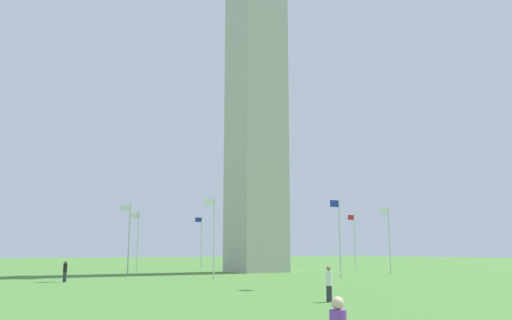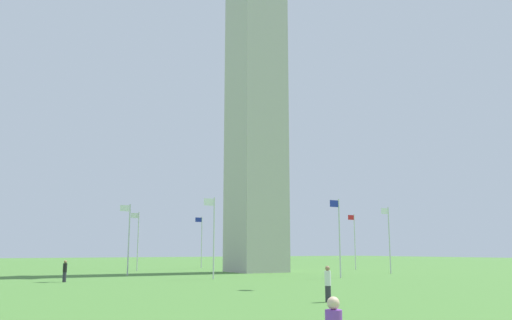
% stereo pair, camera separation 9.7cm
% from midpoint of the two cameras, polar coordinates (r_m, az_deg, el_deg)
% --- Properties ---
extents(ground_plane, '(260.00, 260.00, 0.00)m').
position_cam_midpoint_polar(ground_plane, '(62.44, -0.05, -12.22)').
color(ground_plane, '#477A33').
extents(obelisk_monument, '(5.85, 5.85, 53.22)m').
position_cam_midpoint_polar(obelisk_monument, '(66.85, -0.04, 11.21)').
color(obelisk_monument, '#B7B2A8').
rests_on(obelisk_monument, ground).
extents(flagpole_n, '(1.12, 0.14, 7.33)m').
position_cam_midpoint_polar(flagpole_n, '(56.11, -13.91, -8.07)').
color(flagpole_n, silver).
rests_on(flagpole_n, ground).
extents(flagpole_ne, '(1.12, 0.14, 7.33)m').
position_cam_midpoint_polar(flagpole_ne, '(47.60, -4.75, -8.06)').
color(flagpole_ne, silver).
rests_on(flagpole_ne, ground).
extents(flagpole_e, '(1.12, 0.14, 7.33)m').
position_cam_midpoint_polar(flagpole_e, '(49.74, 9.08, -8.04)').
color(flagpole_e, silver).
rests_on(flagpole_e, ground).
extents(flagpole_se, '(1.12, 0.14, 7.33)m').
position_cam_midpoint_polar(flagpole_se, '(60.42, 14.36, -8.16)').
color(flagpole_se, silver).
rests_on(flagpole_se, ground).
extents(flagpole_s, '(1.12, 0.14, 7.33)m').
position_cam_midpoint_polar(flagpole_s, '(71.46, 10.72, -8.51)').
color(flagpole_s, silver).
rests_on(flagpole_s, ground).
extents(flagpole_sw, '(1.12, 0.14, 7.33)m').
position_cam_midpoint_polar(flagpole_sw, '(77.39, 2.77, -8.76)').
color(flagpole_sw, silver).
rests_on(flagpole_sw, ground).
extents(flagpole_w, '(1.12, 0.14, 7.33)m').
position_cam_midpoint_polar(flagpole_w, '(76.03, -6.09, -8.70)').
color(flagpole_w, silver).
rests_on(flagpole_w, ground).
extents(flagpole_nw, '(1.12, 0.14, 7.33)m').
position_cam_midpoint_polar(flagpole_nw, '(67.85, -12.95, -8.37)').
color(flagpole_nw, silver).
rests_on(flagpole_nw, ground).
extents(person_black_shirt, '(0.32, 0.32, 1.74)m').
position_cam_midpoint_polar(person_black_shirt, '(45.72, -20.32, -11.41)').
color(person_black_shirt, '#2D2D38').
rests_on(person_black_shirt, ground).
extents(person_white_shirt, '(0.32, 0.32, 1.78)m').
position_cam_midpoint_polar(person_white_shirt, '(27.04, 7.92, -13.36)').
color(person_white_shirt, '#2D2D38').
rests_on(person_white_shirt, ground).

